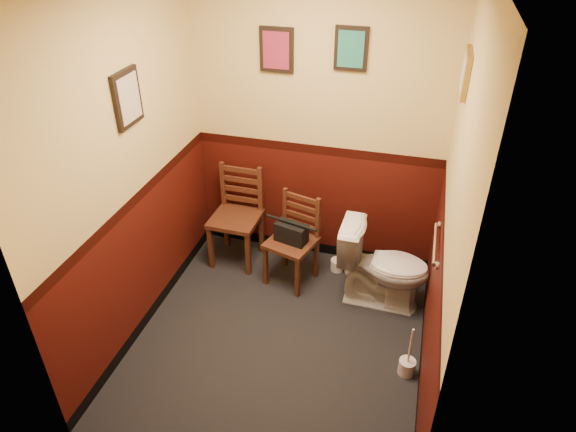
{
  "coord_description": "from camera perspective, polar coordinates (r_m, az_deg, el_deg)",
  "views": [
    {
      "loc": [
        0.84,
        -2.83,
        3.03
      ],
      "look_at": [
        0.0,
        0.25,
        1.0
      ],
      "focal_mm": 32.0,
      "sensor_mm": 36.0,
      "label": 1
    }
  ],
  "objects": [
    {
      "name": "framed_print_back_a",
      "position": [
        4.32,
        -1.28,
        17.96
      ],
      "size": [
        0.28,
        0.04,
        0.36
      ],
      "color": "black",
      "rests_on": "wall_back"
    },
    {
      "name": "toilet_brush",
      "position": [
        4.03,
        13.07,
        -15.92
      ],
      "size": [
        0.12,
        0.12,
        0.44
      ],
      "color": "silver",
      "rests_on": "floor"
    },
    {
      "name": "chair_left",
      "position": [
        4.8,
        -5.68,
        -0.03
      ],
      "size": [
        0.44,
        0.44,
        0.93
      ],
      "rotation": [
        0.0,
        0.0,
        -0.03
      ],
      "color": "#592C1A",
      "rests_on": "floor"
    },
    {
      "name": "framed_print_back_b",
      "position": [
        4.18,
        7.03,
        17.96
      ],
      "size": [
        0.26,
        0.04,
        0.34
      ],
      "color": "black",
      "rests_on": "wall_back"
    },
    {
      "name": "floor",
      "position": [
        4.23,
        -0.92,
        -13.28
      ],
      "size": [
        2.2,
        2.4,
        0.0
      ],
      "primitive_type": "cube",
      "color": "black",
      "rests_on": "ground"
    },
    {
      "name": "wall_front",
      "position": [
        2.49,
        -9.0,
        -10.56
      ],
      "size": [
        2.2,
        0.0,
        2.7
      ],
      "primitive_type": "cube",
      "rotation": [
        -1.57,
        0.0,
        0.0
      ],
      "color": "#3E0E09",
      "rests_on": "ground"
    },
    {
      "name": "tp_stack",
      "position": [
        4.77,
        6.33,
        -4.34
      ],
      "size": [
        0.26,
        0.16,
        0.45
      ],
      "color": "silver",
      "rests_on": "floor"
    },
    {
      "name": "handbag",
      "position": [
        4.45,
        0.37,
        -1.85
      ],
      "size": [
        0.3,
        0.2,
        0.2
      ],
      "rotation": [
        0.0,
        0.0,
        -0.25
      ],
      "color": "black",
      "rests_on": "chair_right"
    },
    {
      "name": "chair_right",
      "position": [
        4.54,
        0.61,
        -2.73
      ],
      "size": [
        0.48,
        0.48,
        0.83
      ],
      "rotation": [
        0.0,
        0.0,
        -0.28
      ],
      "color": "#592C1A",
      "rests_on": "floor"
    },
    {
      "name": "framed_print_left",
      "position": [
        3.7,
        -17.4,
        12.37
      ],
      "size": [
        0.04,
        0.3,
        0.38
      ],
      "color": "black",
      "rests_on": "wall_left"
    },
    {
      "name": "grab_bar",
      "position": [
        3.73,
        16.09,
        -2.99
      ],
      "size": [
        0.05,
        0.56,
        0.06
      ],
      "color": "silver",
      "rests_on": "wall_right"
    },
    {
      "name": "toilet",
      "position": [
        4.38,
        10.57,
        -5.56
      ],
      "size": [
        0.77,
        0.44,
        0.74
      ],
      "primitive_type": "imported",
      "rotation": [
        0.0,
        0.0,
        1.55
      ],
      "color": "white",
      "rests_on": "floor"
    },
    {
      "name": "wall_back",
      "position": [
        4.45,
        3.29,
        10.2
      ],
      "size": [
        2.2,
        0.0,
        2.7
      ],
      "primitive_type": "cube",
      "rotation": [
        1.57,
        0.0,
        0.0
      ],
      "color": "#3E0E09",
      "rests_on": "ground"
    },
    {
      "name": "wall_left",
      "position": [
        3.82,
        -17.2,
        4.83
      ],
      "size": [
        0.0,
        2.4,
        2.7
      ],
      "primitive_type": "cube",
      "rotation": [
        1.57,
        0.0,
        1.57
      ],
      "color": "#3E0E09",
      "rests_on": "ground"
    },
    {
      "name": "wall_right",
      "position": [
        3.3,
        17.53,
        0.16
      ],
      "size": [
        0.0,
        2.4,
        2.7
      ],
      "primitive_type": "cube",
      "rotation": [
        1.57,
        0.0,
        -1.57
      ],
      "color": "#3E0E09",
      "rests_on": "ground"
    },
    {
      "name": "framed_print_right",
      "position": [
        3.58,
        19.14,
        14.8
      ],
      "size": [
        0.04,
        0.34,
        0.28
      ],
      "color": "olive",
      "rests_on": "wall_right"
    }
  ]
}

